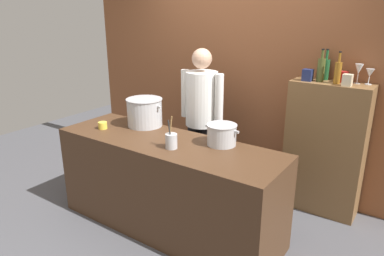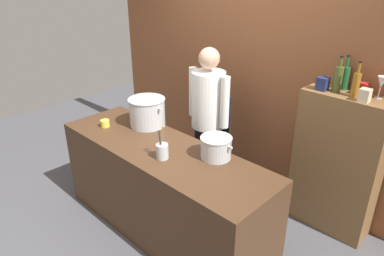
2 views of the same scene
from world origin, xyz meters
The scene contains 16 objects.
ground_plane centered at (0.00, 0.00, 0.00)m, with size 8.00×8.00×0.00m, color #4C4C51.
brick_back_panel centered at (0.00, 1.40, 1.50)m, with size 4.40×0.10×3.00m, color brown.
prep_counter centered at (0.00, 0.00, 0.45)m, with size 2.20×0.70×0.90m, color #472D1C.
bar_cabinet centered at (1.10, 1.19, 0.68)m, with size 0.76×0.32×1.37m, color brown.
chef centered at (-0.11, 0.74, 0.96)m, with size 0.53×0.37×1.66m.
stockpot_large centered at (-0.47, 0.23, 1.04)m, with size 0.42×0.37×0.28m.
stockpot_small centered at (0.45, 0.21, 0.99)m, with size 0.33×0.27×0.19m.
utensil_crock centered at (0.14, -0.11, 0.97)m, with size 0.10×0.10×0.28m.
butter_jar centered at (-0.75, -0.09, 0.93)m, with size 0.09×0.09×0.07m, color yellow.
wine_bottle_amber centered at (1.14, 1.16, 1.48)m, with size 0.06×0.06×0.30m.
wine_bottle_green centered at (0.99, 1.29, 1.48)m, with size 0.07×0.07×0.30m.
wine_bottle_olive centered at (0.98, 1.18, 1.49)m, with size 0.07×0.07×0.31m.
wine_glass_tall centered at (1.30, 1.27, 1.50)m, with size 0.08×0.08×0.19m.
spice_tin_navy centered at (0.87, 1.14, 1.43)m, with size 0.09×0.09×0.11m, color navy.
spice_tin_cream centered at (1.25, 1.09, 1.42)m, with size 0.08×0.08×0.11m, color beige.
spice_tin_red centered at (1.18, 1.25, 1.42)m, with size 0.08×0.08×0.11m, color red.
Camera 2 is at (2.13, -1.81, 2.39)m, focal length 33.34 mm.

